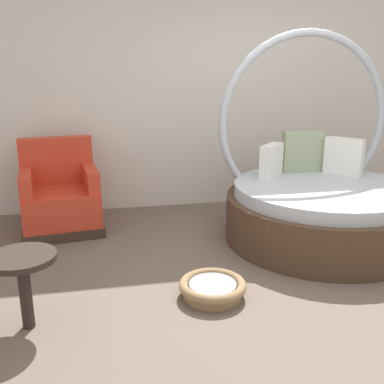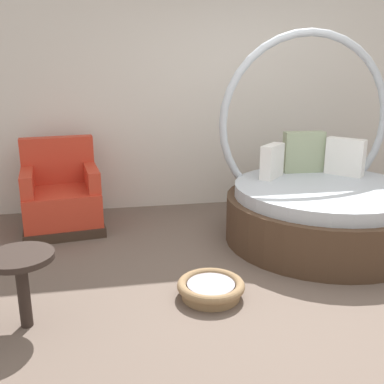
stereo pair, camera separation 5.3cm
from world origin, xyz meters
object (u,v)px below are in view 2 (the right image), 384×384
at_px(round_daybed, 320,201).
at_px(side_table, 21,268).
at_px(red_armchair, 62,198).
at_px(pet_basket, 211,288).

height_order(round_daybed, side_table, round_daybed).
bearing_deg(red_armchair, pet_basket, -54.60).
distance_m(red_armchair, side_table, 1.89).
xyz_separation_m(round_daybed, side_table, (-2.62, -1.12, 0.04)).
relative_size(round_daybed, pet_basket, 4.00).
xyz_separation_m(pet_basket, side_table, (-1.30, -0.15, 0.35)).
bearing_deg(pet_basket, red_armchair, 125.40).
distance_m(round_daybed, red_armchair, 2.67).
bearing_deg(pet_basket, round_daybed, 36.21).
bearing_deg(side_table, pet_basket, 6.51).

